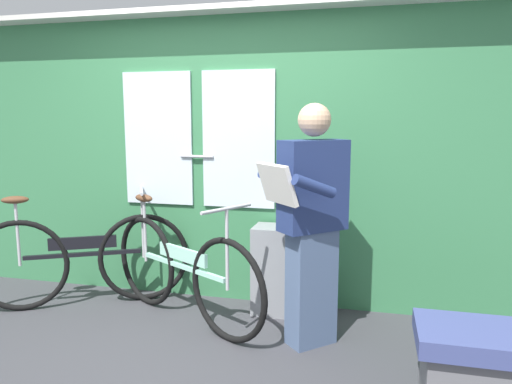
{
  "coord_description": "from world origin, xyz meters",
  "views": [
    {
      "loc": [
        1.22,
        -2.61,
        1.53
      ],
      "look_at": [
        0.38,
        0.77,
        0.99
      ],
      "focal_mm": 33.78,
      "sensor_mm": 36.0,
      "label": 1
    }
  ],
  "objects_px": {
    "bicycle_near_door": "(83,259)",
    "passenger_reading_newspaper": "(311,221)",
    "bench_seat_corner": "(485,368)",
    "bicycle_leaning_behind": "(182,271)",
    "trash_bin_by_wall": "(279,270)"
  },
  "relations": [
    {
      "from": "trash_bin_by_wall",
      "to": "bench_seat_corner",
      "type": "distance_m",
      "value": 1.66
    },
    {
      "from": "bicycle_near_door",
      "to": "bench_seat_corner",
      "type": "height_order",
      "value": "bicycle_near_door"
    },
    {
      "from": "bench_seat_corner",
      "to": "bicycle_leaning_behind",
      "type": "bearing_deg",
      "value": 160.46
    },
    {
      "from": "passenger_reading_newspaper",
      "to": "trash_bin_by_wall",
      "type": "height_order",
      "value": "passenger_reading_newspaper"
    },
    {
      "from": "passenger_reading_newspaper",
      "to": "trash_bin_by_wall",
      "type": "distance_m",
      "value": 0.76
    },
    {
      "from": "bicycle_leaning_behind",
      "to": "trash_bin_by_wall",
      "type": "distance_m",
      "value": 0.75
    },
    {
      "from": "passenger_reading_newspaper",
      "to": "trash_bin_by_wall",
      "type": "xyz_separation_m",
      "value": [
        -0.31,
        0.48,
        -0.51
      ]
    },
    {
      "from": "bicycle_near_door",
      "to": "trash_bin_by_wall",
      "type": "relative_size",
      "value": 2.2
    },
    {
      "from": "bicycle_near_door",
      "to": "passenger_reading_newspaper",
      "type": "xyz_separation_m",
      "value": [
        1.88,
        -0.23,
        0.46
      ]
    },
    {
      "from": "bicycle_near_door",
      "to": "bench_seat_corner",
      "type": "xyz_separation_m",
      "value": [
        2.87,
        -0.78,
        -0.15
      ]
    },
    {
      "from": "bicycle_leaning_behind",
      "to": "trash_bin_by_wall",
      "type": "height_order",
      "value": "bicycle_leaning_behind"
    },
    {
      "from": "bicycle_near_door",
      "to": "bench_seat_corner",
      "type": "bearing_deg",
      "value": -43.16
    },
    {
      "from": "bicycle_near_door",
      "to": "bench_seat_corner",
      "type": "distance_m",
      "value": 2.97
    },
    {
      "from": "bicycle_near_door",
      "to": "bicycle_leaning_behind",
      "type": "distance_m",
      "value": 0.91
    },
    {
      "from": "passenger_reading_newspaper",
      "to": "bench_seat_corner",
      "type": "height_order",
      "value": "passenger_reading_newspaper"
    }
  ]
}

